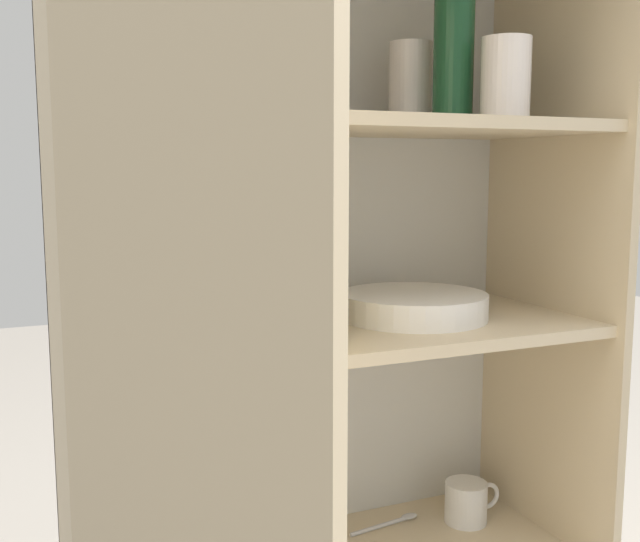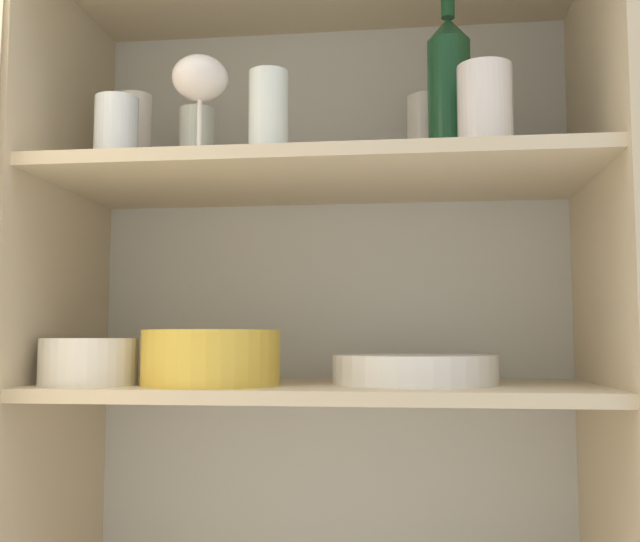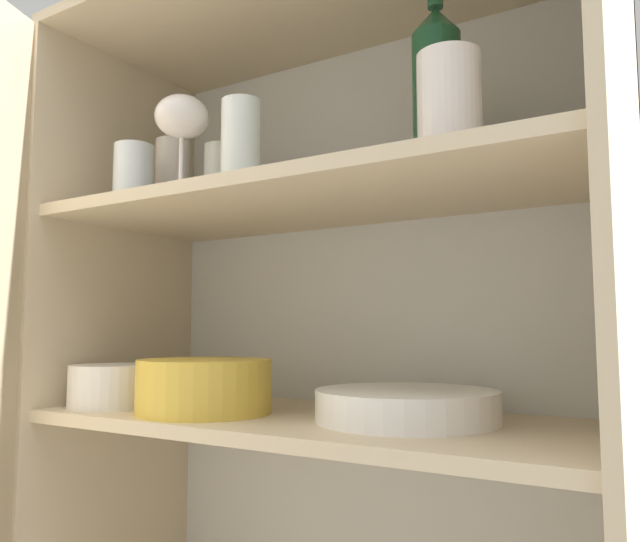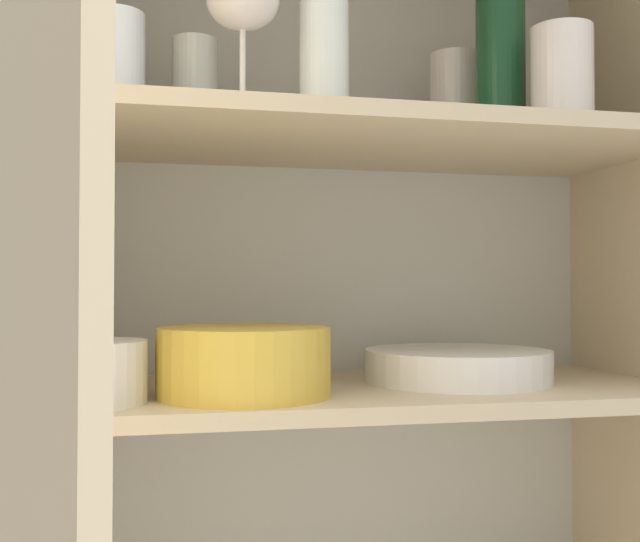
# 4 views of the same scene
# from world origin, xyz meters

# --- Properties ---
(cupboard_back_panel) EXTENTS (0.89, 0.02, 1.37)m
(cupboard_back_panel) POSITION_xyz_m (0.00, 0.38, 0.68)
(cupboard_back_panel) COLOR silver
(cupboard_back_panel) RESTS_ON ground_plane
(cupboard_side_left) EXTENTS (0.02, 0.40, 1.37)m
(cupboard_side_left) POSITION_xyz_m (-0.44, 0.18, 0.68)
(cupboard_side_left) COLOR #CCB793
(cupboard_side_left) RESTS_ON ground_plane
(cupboard_side_right) EXTENTS (0.02, 0.40, 1.37)m
(cupboard_side_right) POSITION_xyz_m (0.44, 0.18, 0.68)
(cupboard_side_right) COLOR #CCB793
(cupboard_side_right) RESTS_ON ground_plane
(shelf_board_middle) EXTENTS (0.86, 0.37, 0.02)m
(shelf_board_middle) POSITION_xyz_m (0.00, 0.18, 0.71)
(shelf_board_middle) COLOR beige
(shelf_board_upper) EXTENTS (0.86, 0.37, 0.02)m
(shelf_board_upper) POSITION_xyz_m (0.00, 0.18, 1.05)
(shelf_board_upper) COLOR beige
(tumbler_glass_0) EXTENTS (0.06, 0.06, 0.14)m
(tumbler_glass_0) POSITION_xyz_m (-0.32, 0.20, 1.13)
(tumbler_glass_0) COLOR silver
(tumbler_glass_0) RESTS_ON shelf_board_upper
(tumbler_glass_1) EXTENTS (0.08, 0.08, 0.13)m
(tumbler_glass_1) POSITION_xyz_m (0.26, 0.10, 1.12)
(tumbler_glass_1) COLOR silver
(tumbler_glass_1) RESTS_ON shelf_board_upper
(tumbler_glass_2) EXTENTS (0.06, 0.06, 0.12)m
(tumbler_glass_2) POSITION_xyz_m (-0.21, 0.21, 1.12)
(tumbler_glass_2) COLOR white
(tumbler_glass_2) RESTS_ON shelf_board_upper
(tumbler_glass_3) EXTENTS (0.06, 0.06, 0.13)m
(tumbler_glass_3) POSITION_xyz_m (-0.07, 0.08, 1.12)
(tumbler_glass_3) COLOR white
(tumbler_glass_3) RESTS_ON shelf_board_upper
(tumbler_glass_4) EXTENTS (0.08, 0.08, 0.14)m
(tumbler_glass_4) POSITION_xyz_m (0.18, 0.27, 1.13)
(tumbler_glass_4) COLOR silver
(tumbler_glass_4) RESTS_ON shelf_board_upper
(tumbler_glass_5) EXTENTS (0.07, 0.07, 0.11)m
(tumbler_glass_5) POSITION_xyz_m (-0.31, 0.09, 1.11)
(tumbler_glass_5) COLOR white
(tumbler_glass_5) RESTS_ON shelf_board_upper
(wine_glass_0) EXTENTS (0.08, 0.08, 0.15)m
(wine_glass_0) POSITION_xyz_m (-0.17, 0.06, 1.17)
(wine_glass_0) COLOR silver
(wine_glass_0) RESTS_ON shelf_board_upper
(wine_bottle) EXTENTS (0.07, 0.07, 0.28)m
(wine_bottle) POSITION_xyz_m (0.21, 0.18, 1.18)
(wine_bottle) COLOR #194728
(wine_bottle) RESTS_ON shelf_board_upper
(plate_stack_white) EXTENTS (0.26, 0.26, 0.04)m
(plate_stack_white) POSITION_xyz_m (0.15, 0.19, 0.74)
(plate_stack_white) COLOR white
(plate_stack_white) RESTS_ON shelf_board_middle
(mixing_bowl_large) EXTENTS (0.21, 0.21, 0.08)m
(mixing_bowl_large) POSITION_xyz_m (-0.16, 0.12, 0.76)
(mixing_bowl_large) COLOR gold
(mixing_bowl_large) RESTS_ON shelf_board_middle
(serving_bowl_small) EXTENTS (0.15, 0.15, 0.07)m
(serving_bowl_small) POSITION_xyz_m (-0.34, 0.10, 0.76)
(serving_bowl_small) COLOR silver
(serving_bowl_small) RESTS_ON shelf_board_middle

